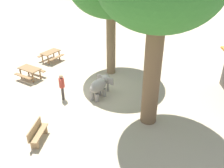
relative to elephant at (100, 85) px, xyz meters
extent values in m
plane|color=#BAA88C|center=(-0.45, -0.48, -0.78)|extent=(60.00, 60.00, 0.00)
cylinder|color=gray|center=(-0.24, -0.06, -0.52)|extent=(0.22, 0.22, 0.52)
cylinder|color=gray|center=(-0.05, 0.25, -0.52)|extent=(0.22, 0.22, 0.52)
cylinder|color=gray|center=(0.36, -0.44, -0.52)|extent=(0.22, 0.22, 0.52)
cylinder|color=gray|center=(0.55, -0.13, -0.52)|extent=(0.22, 0.22, 0.52)
ellipsoid|color=gray|center=(0.16, -0.10, 0.05)|extent=(1.45, 1.24, 0.78)
sphere|color=gray|center=(-0.53, 0.32, 0.15)|extent=(0.55, 0.55, 0.55)
cone|color=gray|center=(-0.70, 0.43, -0.34)|extent=(0.17, 0.17, 0.87)
cube|color=gray|center=(-0.65, -0.03, 0.15)|extent=(0.29, 0.42, 0.42)
cube|color=gray|center=(-0.26, 0.59, 0.15)|extent=(0.29, 0.42, 0.42)
cylinder|color=#3F3833|center=(0.30, -2.18, -0.37)|extent=(0.14, 0.14, 0.82)
cylinder|color=#3F3833|center=(0.48, -2.15, -0.37)|extent=(0.14, 0.14, 0.82)
cylinder|color=#B23F33|center=(0.39, -2.16, 0.33)|extent=(0.32, 0.32, 0.58)
sphere|color=tan|center=(0.39, -2.16, 0.73)|extent=(0.22, 0.22, 0.22)
cylinder|color=#B23F33|center=(0.18, -2.19, 0.35)|extent=(0.09, 0.09, 0.55)
cylinder|color=#B23F33|center=(0.60, -2.14, 0.35)|extent=(0.09, 0.09, 0.55)
cylinder|color=brown|center=(-3.32, 0.50, 1.43)|extent=(0.62, 0.62, 4.42)
cylinder|color=brown|center=(2.22, 2.71, 1.84)|extent=(0.82, 0.82, 5.24)
cube|color=#9E7A51|center=(4.01, -2.48, -0.33)|extent=(1.43, 0.53, 0.06)
cube|color=#9E7A51|center=(3.99, -2.65, -0.10)|extent=(1.40, 0.19, 0.40)
cube|color=#9E7A51|center=(3.48, -2.43, -0.57)|extent=(0.11, 0.37, 0.42)
cube|color=#9E7A51|center=(4.53, -2.53, -0.57)|extent=(0.11, 0.37, 0.42)
cube|color=olive|center=(-5.15, -4.35, -0.03)|extent=(1.70, 1.45, 0.06)
cylinder|color=olive|center=(-4.47, -4.38, -0.42)|extent=(0.10, 0.10, 0.72)
cylinder|color=olive|center=(-4.79, -4.93, -0.42)|extent=(0.10, 0.10, 0.72)
cylinder|color=olive|center=(-5.50, -3.77, -0.42)|extent=(0.10, 0.10, 0.72)
cylinder|color=olive|center=(-5.83, -4.32, -0.42)|extent=(0.10, 0.10, 0.72)
cube|color=olive|center=(-4.83, -3.82, -0.34)|extent=(1.41, 0.97, 0.05)
cube|color=olive|center=(-5.46, -4.88, -0.34)|extent=(1.41, 0.97, 0.05)
cube|color=olive|center=(-2.12, -4.97, -0.03)|extent=(1.43, 1.70, 0.06)
cylinder|color=olive|center=(-2.14, -5.65, -0.42)|extent=(0.10, 0.10, 0.72)
cylinder|color=olive|center=(-2.70, -5.34, -0.42)|extent=(0.10, 0.10, 0.72)
cylinder|color=olive|center=(-1.55, -4.60, -0.42)|extent=(0.10, 0.10, 0.72)
cylinder|color=olive|center=(-2.11, -4.29, -0.42)|extent=(0.10, 0.10, 0.72)
cube|color=olive|center=(-1.58, -5.27, -0.34)|extent=(0.94, 1.43, 0.05)
cube|color=olive|center=(-2.66, -4.67, -0.34)|extent=(0.94, 1.43, 0.05)
camera|label=1|loc=(12.62, 1.31, 7.15)|focal=39.47mm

